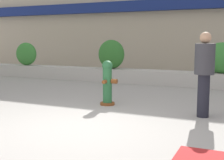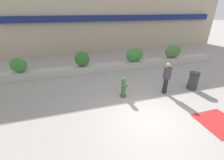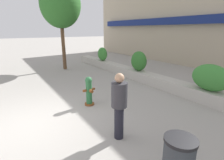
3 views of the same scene
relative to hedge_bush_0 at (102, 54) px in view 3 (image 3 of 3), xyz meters
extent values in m
plane|color=#9E9991|center=(5.96, -6.00, -0.98)|extent=(120.00, 120.00, 0.00)
cube|color=#B7B2A8|center=(5.96, 0.00, -0.73)|extent=(18.00, 0.70, 0.50)
ellipsoid|color=#387F33|center=(0.00, 0.00, 0.00)|extent=(0.98, 0.56, 0.96)
ellipsoid|color=#2D6B28|center=(3.98, 0.00, 0.06)|extent=(1.02, 0.70, 1.08)
ellipsoid|color=#387F33|center=(7.94, 0.00, 0.02)|extent=(1.42, 0.70, 1.00)
cylinder|color=brown|center=(5.63, -3.87, -0.95)|extent=(0.36, 0.36, 0.06)
cylinder|color=#286638|center=(5.63, -3.87, -0.49)|extent=(0.23, 0.23, 0.85)
sphere|color=#286638|center=(5.63, -3.87, -0.03)|extent=(0.25, 0.25, 0.25)
cylinder|color=brown|center=(5.81, -3.86, -0.39)|extent=(0.14, 0.12, 0.11)
cylinder|color=brown|center=(5.63, -4.04, -0.39)|extent=(0.09, 0.13, 0.09)
cylinder|color=brown|center=(5.62, -3.70, -0.39)|extent=(0.09, 0.13, 0.09)
cylinder|color=brown|center=(-0.90, -2.58, 0.55)|extent=(0.24, 0.24, 3.07)
ellipsoid|color=#2D6B28|center=(-0.90, -2.58, 3.31)|extent=(2.88, 2.59, 3.02)
cylinder|color=black|center=(7.92, -4.15, -0.54)|extent=(0.32, 0.32, 0.88)
cylinder|color=#333338|center=(7.92, -4.15, 0.21)|extent=(0.54, 0.54, 0.62)
sphere|color=tan|center=(7.92, -4.15, 0.64)|extent=(0.23, 0.23, 0.23)
cylinder|color=black|center=(9.71, -4.19, 0.00)|extent=(0.55, 0.55, 0.06)
camera|label=1|loc=(8.79, -10.63, 0.59)|focal=50.00mm
camera|label=2|loc=(3.15, -10.22, 3.19)|focal=24.00mm
camera|label=3|loc=(11.14, -6.49, 1.74)|focal=28.00mm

